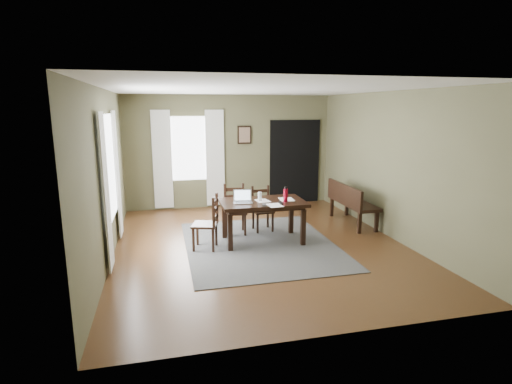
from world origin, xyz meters
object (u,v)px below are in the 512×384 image
object	(u,v)px
dining_table	(263,206)
laptop	(243,199)
chair_back_right	(262,209)
chair_back_left	(235,210)
bench	(350,200)
water_bottle	(286,195)
chair_end	(208,223)

from	to	relation	value
dining_table	laptop	world-z (taller)	laptop
dining_table	chair_back_right	size ratio (longest dim) A/B	1.74
chair_back_right	chair_back_left	bearing A→B (deg)	-176.58
laptop	bench	bearing A→B (deg)	23.05
chair_back_right	water_bottle	size ratio (longest dim) A/B	3.20
chair_back_right	laptop	distance (m)	0.97
chair_end	chair_back_left	world-z (taller)	chair_back_left
laptop	dining_table	bearing A→B (deg)	10.23
laptop	water_bottle	xyz separation A→B (m)	(0.75, -0.12, 0.07)
dining_table	chair_back_left	size ratio (longest dim) A/B	1.60
chair_end	water_bottle	bearing A→B (deg)	107.68
chair_back_left	water_bottle	xyz separation A→B (m)	(0.78, -0.77, 0.42)
dining_table	chair_back_left	world-z (taller)	chair_back_left
chair_end	chair_back_left	distance (m)	1.00
dining_table	chair_end	bearing A→B (deg)	-170.47
chair_back_left	bench	size ratio (longest dim) A/B	0.63
chair_back_left	laptop	distance (m)	0.74
dining_table	laptop	xyz separation A→B (m)	(-0.37, -0.02, 0.15)
bench	laptop	world-z (taller)	laptop
dining_table	bench	world-z (taller)	bench
dining_table	chair_back_left	bearing A→B (deg)	122.69
chair_back_left	bench	bearing A→B (deg)	5.44
laptop	water_bottle	bearing A→B (deg)	-2.07
chair_back_right	bench	size ratio (longest dim) A/B	0.58
chair_end	water_bottle	world-z (taller)	water_bottle
dining_table	bench	distance (m)	2.17
chair_back_right	water_bottle	xyz separation A→B (m)	(0.22, -0.83, 0.46)
chair_back_right	water_bottle	distance (m)	0.97
chair_back_left	chair_back_right	size ratio (longest dim) A/B	1.09
dining_table	chair_back_right	world-z (taller)	chair_back_right
chair_back_right	water_bottle	world-z (taller)	water_bottle
dining_table	bench	bearing A→B (deg)	19.11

